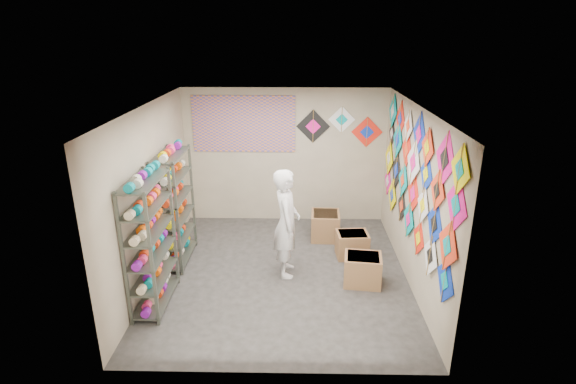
{
  "coord_description": "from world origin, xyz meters",
  "views": [
    {
      "loc": [
        0.23,
        -6.4,
        3.73
      ],
      "look_at": [
        0.1,
        0.3,
        1.3
      ],
      "focal_mm": 28.0,
      "sensor_mm": 36.0,
      "label": 1
    }
  ],
  "objects_px": {
    "shelf_rack_front": "(151,243)",
    "carton_c": "(325,226)",
    "carton_b": "(352,245)",
    "shelf_rack_back": "(175,208)",
    "carton_a": "(362,270)",
    "shopkeeper": "(286,223)"
  },
  "relations": [
    {
      "from": "shopkeeper",
      "to": "shelf_rack_front",
      "type": "bearing_deg",
      "value": 112.61
    },
    {
      "from": "shelf_rack_back",
      "to": "carton_b",
      "type": "distance_m",
      "value": 3.08
    },
    {
      "from": "shopkeeper",
      "to": "carton_a",
      "type": "xyz_separation_m",
      "value": [
        1.18,
        -0.3,
        -0.64
      ]
    },
    {
      "from": "shelf_rack_front",
      "to": "carton_c",
      "type": "distance_m",
      "value": 3.45
    },
    {
      "from": "shopkeeper",
      "to": "carton_a",
      "type": "height_order",
      "value": "shopkeeper"
    },
    {
      "from": "shelf_rack_back",
      "to": "carton_c",
      "type": "relative_size",
      "value": 3.3
    },
    {
      "from": "carton_a",
      "to": "carton_c",
      "type": "bearing_deg",
      "value": 113.63
    },
    {
      "from": "shelf_rack_front",
      "to": "shopkeeper",
      "type": "relative_size",
      "value": 1.08
    },
    {
      "from": "shelf_rack_front",
      "to": "shopkeeper",
      "type": "xyz_separation_m",
      "value": [
        1.86,
        0.88,
        -0.07
      ]
    },
    {
      "from": "carton_b",
      "to": "carton_c",
      "type": "bearing_deg",
      "value": 116.31
    },
    {
      "from": "shelf_rack_front",
      "to": "carton_b",
      "type": "xyz_separation_m",
      "value": [
        2.99,
        1.47,
        -0.73
      ]
    },
    {
      "from": "shelf_rack_front",
      "to": "carton_c",
      "type": "height_order",
      "value": "shelf_rack_front"
    },
    {
      "from": "shelf_rack_back",
      "to": "carton_b",
      "type": "relative_size",
      "value": 3.55
    },
    {
      "from": "carton_a",
      "to": "shelf_rack_front",
      "type": "bearing_deg",
      "value": -162.23
    },
    {
      "from": "shelf_rack_front",
      "to": "shelf_rack_back",
      "type": "height_order",
      "value": "same"
    },
    {
      "from": "carton_a",
      "to": "carton_b",
      "type": "height_order",
      "value": "carton_a"
    },
    {
      "from": "shelf_rack_back",
      "to": "shopkeeper",
      "type": "height_order",
      "value": "shelf_rack_back"
    },
    {
      "from": "shelf_rack_front",
      "to": "shopkeeper",
      "type": "bearing_deg",
      "value": 25.33
    },
    {
      "from": "carton_b",
      "to": "shopkeeper",
      "type": "bearing_deg",
      "value": -156.41
    },
    {
      "from": "shelf_rack_back",
      "to": "carton_a",
      "type": "bearing_deg",
      "value": -13.24
    },
    {
      "from": "carton_b",
      "to": "carton_c",
      "type": "height_order",
      "value": "carton_c"
    },
    {
      "from": "shelf_rack_back",
      "to": "carton_c",
      "type": "distance_m",
      "value": 2.8
    }
  ]
}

